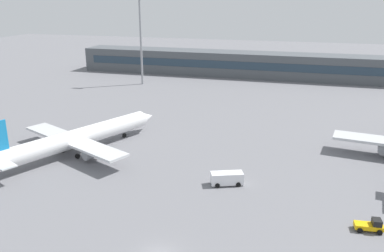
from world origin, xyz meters
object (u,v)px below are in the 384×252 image
object	(u,v)px
baggage_tug_yellow	(371,225)
service_van_white	(227,178)
floodlight_tower_west	(141,33)
airplane_near	(78,138)

from	to	relation	value
baggage_tug_yellow	service_van_white	bearing A→B (deg)	158.50
service_van_white	floodlight_tower_west	bearing A→B (deg)	122.39
service_van_white	floodlight_tower_west	world-z (taller)	floodlight_tower_west
baggage_tug_yellow	service_van_white	xyz separation A→B (m)	(-20.72, 8.16, 0.31)
airplane_near	service_van_white	xyz separation A→B (m)	(30.56, -5.92, -1.90)
service_van_white	floodlight_tower_west	xyz separation A→B (m)	(-43.41, 68.43, 16.03)
airplane_near	baggage_tug_yellow	bearing A→B (deg)	-15.35
airplane_near	service_van_white	distance (m)	31.19
baggage_tug_yellow	service_van_white	world-z (taller)	service_van_white
baggage_tug_yellow	floodlight_tower_west	distance (m)	101.22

